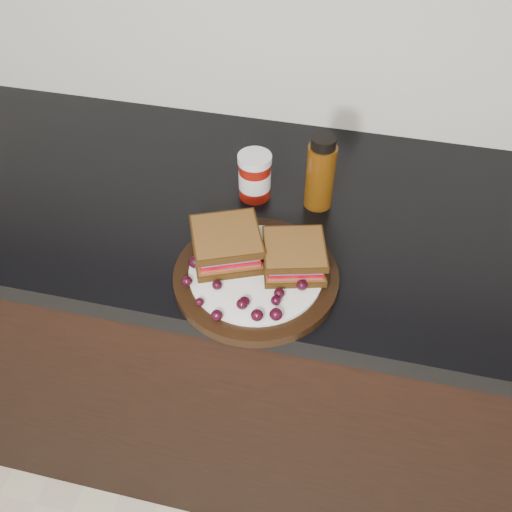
{
  "coord_description": "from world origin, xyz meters",
  "views": [
    {
      "loc": [
        0.41,
        0.88,
        1.63
      ],
      "look_at": [
        0.26,
        1.51,
        0.96
      ],
      "focal_mm": 40.0,
      "sensor_mm": 36.0,
      "label": 1
    }
  ],
  "objects_px": {
    "sandwich_left": "(227,244)",
    "condiment_jar": "(255,176)",
    "oil_bottle": "(321,172)",
    "plate": "(256,277)"
  },
  "relations": [
    {
      "from": "sandwich_left",
      "to": "condiment_jar",
      "type": "relative_size",
      "value": 1.19
    },
    {
      "from": "plate",
      "to": "sandwich_left",
      "type": "xyz_separation_m",
      "value": [
        -0.06,
        0.02,
        0.04
      ]
    },
    {
      "from": "condiment_jar",
      "to": "oil_bottle",
      "type": "xyz_separation_m",
      "value": [
        0.12,
        0.0,
        0.03
      ]
    },
    {
      "from": "plate",
      "to": "sandwich_left",
      "type": "relative_size",
      "value": 2.47
    },
    {
      "from": "oil_bottle",
      "to": "sandwich_left",
      "type": "bearing_deg",
      "value": -122.82
    },
    {
      "from": "oil_bottle",
      "to": "condiment_jar",
      "type": "bearing_deg",
      "value": -178.04
    },
    {
      "from": "plate",
      "to": "condiment_jar",
      "type": "distance_m",
      "value": 0.23
    },
    {
      "from": "sandwich_left",
      "to": "condiment_jar",
      "type": "distance_m",
      "value": 0.19
    },
    {
      "from": "sandwich_left",
      "to": "oil_bottle",
      "type": "relative_size",
      "value": 0.75
    },
    {
      "from": "sandwich_left",
      "to": "condiment_jar",
      "type": "bearing_deg",
      "value": 66.0
    }
  ]
}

